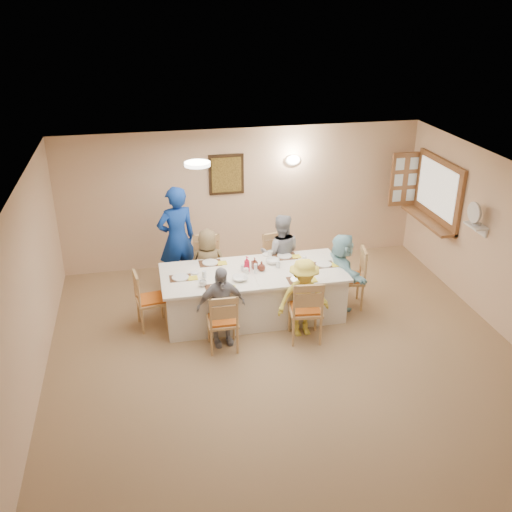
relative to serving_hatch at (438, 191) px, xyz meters
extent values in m
plane|color=#886D4F|center=(-3.21, -2.40, -1.50)|extent=(7.00, 7.00, 0.00)
plane|color=#DDB08D|center=(-3.21, 1.10, -0.25)|extent=(6.50, 0.00, 6.50)
plane|color=#DDB08D|center=(-3.21, -5.90, -0.25)|extent=(6.50, 0.00, 6.50)
plane|color=#DDB08D|center=(-6.46, -2.40, -0.25)|extent=(0.00, 7.00, 7.00)
plane|color=white|center=(-3.21, -2.40, 1.00)|extent=(7.00, 7.00, 0.00)
cube|color=black|center=(-3.51, 1.07, 0.20)|extent=(0.62, 0.04, 0.72)
cube|color=black|center=(-3.51, 1.05, 0.20)|extent=(0.52, 0.02, 0.62)
ellipsoid|color=white|center=(-2.31, 1.04, 0.40)|extent=(0.26, 0.09, 0.18)
cylinder|color=white|center=(-4.21, -0.90, 0.97)|extent=(0.36, 0.36, 0.05)
cube|color=brown|center=(0.00, 0.00, 0.00)|extent=(0.06, 1.50, 1.15)
cube|color=brown|center=(-0.12, 0.00, -0.53)|extent=(0.30, 1.50, 0.05)
cube|color=brown|center=(-0.26, 0.76, 0.00)|extent=(0.55, 0.04, 1.00)
cube|color=white|center=(-0.08, -1.35, -0.10)|extent=(0.22, 0.36, 0.03)
cube|color=silver|center=(-3.44, -0.92, -1.12)|extent=(2.78, 1.18, 0.76)
imported|color=brown|center=(-4.04, -0.24, -0.89)|extent=(0.72, 0.58, 1.22)
imported|color=gray|center=(-2.84, -0.24, -0.81)|extent=(0.86, 0.77, 1.38)
imported|color=#929198|center=(-4.04, -1.60, -0.90)|extent=(0.79, 0.48, 1.21)
imported|color=yellow|center=(-2.84, -1.60, -0.90)|extent=(0.85, 0.57, 1.21)
imported|color=#96CFDC|center=(-2.02, -0.92, -0.88)|extent=(1.21, 0.54, 1.25)
imported|color=navy|center=(-4.49, 0.23, -0.60)|extent=(0.90, 0.80, 1.81)
cube|color=#472B19|center=(-4.04, -1.34, -0.74)|extent=(0.36, 0.27, 0.01)
cylinder|color=white|center=(-4.04, -1.34, -0.73)|extent=(0.23, 0.23, 0.01)
cube|color=yellow|center=(-3.86, -1.39, -0.73)|extent=(0.14, 0.14, 0.01)
cube|color=#472B19|center=(-2.84, -1.34, -0.74)|extent=(0.33, 0.25, 0.01)
cylinder|color=white|center=(-2.84, -1.34, -0.73)|extent=(0.25, 0.25, 0.02)
cube|color=yellow|center=(-2.66, -1.39, -0.73)|extent=(0.15, 0.15, 0.01)
cube|color=#472B19|center=(-4.04, -0.50, -0.74)|extent=(0.34, 0.26, 0.01)
cylinder|color=white|center=(-4.04, -0.50, -0.73)|extent=(0.25, 0.25, 0.02)
cube|color=yellow|center=(-3.86, -0.55, -0.73)|extent=(0.14, 0.14, 0.01)
cube|color=#472B19|center=(-2.84, -0.50, -0.74)|extent=(0.37, 0.28, 0.01)
cylinder|color=white|center=(-2.84, -0.50, -0.73)|extent=(0.24, 0.24, 0.01)
cube|color=yellow|center=(-2.66, -0.55, -0.73)|extent=(0.14, 0.14, 0.01)
cube|color=#472B19|center=(-4.54, -0.92, -0.74)|extent=(0.32, 0.24, 0.01)
cylinder|color=white|center=(-4.54, -0.92, -0.73)|extent=(0.25, 0.25, 0.02)
cube|color=yellow|center=(-4.36, -0.97, -0.73)|extent=(0.14, 0.14, 0.01)
cube|color=#472B19|center=(-2.32, -0.92, -0.74)|extent=(0.33, 0.24, 0.01)
cylinder|color=white|center=(-2.32, -0.92, -0.73)|extent=(0.25, 0.25, 0.02)
cube|color=yellow|center=(-2.14, -0.97, -0.73)|extent=(0.14, 0.14, 0.01)
imported|color=white|center=(-4.24, -1.24, -0.69)|extent=(0.12, 0.12, 0.09)
imported|color=white|center=(-3.05, -0.41, -0.70)|extent=(0.10, 0.10, 0.08)
imported|color=white|center=(-3.68, -1.17, -0.71)|extent=(0.24, 0.24, 0.06)
imported|color=white|center=(-3.09, -0.70, -0.71)|extent=(0.36, 0.36, 0.07)
imported|color=red|center=(-3.53, -0.90, -0.62)|extent=(0.16, 0.16, 0.25)
imported|color=#562317|center=(-3.40, -0.83, -0.65)|extent=(0.10, 0.11, 0.18)
imported|color=#562317|center=(-3.31, -0.92, -0.66)|extent=(0.17, 0.17, 0.15)
cylinder|color=silver|center=(-3.59, -0.87, -0.68)|extent=(0.06, 0.06, 0.09)
camera|label=1|loc=(-4.98, -8.51, 3.10)|focal=40.00mm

